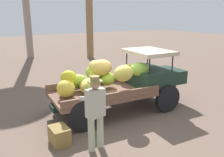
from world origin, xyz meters
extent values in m
plane|color=brown|center=(0.00, 0.00, 0.00)|extent=(60.00, 60.00, 0.00)
cube|color=#193026|center=(0.02, 0.18, 0.48)|extent=(4.02, 0.74, 0.16)
cylinder|color=black|center=(1.53, 0.86, 0.43)|extent=(0.87, 0.21, 0.86)
cylinder|color=black|center=(1.41, -0.73, 0.43)|extent=(0.87, 0.21, 0.86)
cylinder|color=black|center=(-1.26, 1.08, 0.43)|extent=(0.87, 0.21, 0.86)
cylinder|color=black|center=(-1.39, -0.52, 0.43)|extent=(0.87, 0.21, 0.86)
cube|color=brown|center=(-0.43, 0.21, 0.66)|extent=(3.12, 1.94, 0.10)
cube|color=brown|center=(-0.37, 1.01, 0.82)|extent=(3.00, 0.31, 0.22)
cube|color=brown|center=(-0.49, -0.59, 0.82)|extent=(3.00, 0.31, 0.22)
cube|color=#193026|center=(1.27, 0.08, 0.99)|extent=(1.21, 1.60, 0.55)
cube|color=#193026|center=(2.17, 0.01, 0.93)|extent=(0.78, 1.11, 0.44)
cylinder|color=black|center=(1.76, 0.69, 1.54)|extent=(0.04, 0.04, 0.55)
cylinder|color=black|center=(1.66, -0.60, 1.54)|extent=(0.04, 0.04, 0.55)
cylinder|color=black|center=(0.88, 0.76, 1.54)|extent=(0.04, 0.04, 0.55)
cylinder|color=black|center=(0.78, -0.53, 1.54)|extent=(0.04, 0.04, 0.55)
cube|color=#B9AA91|center=(1.27, 0.08, 1.81)|extent=(1.33, 1.61, 0.12)
ellipsoid|color=gold|center=(-0.88, 0.24, 0.99)|extent=(0.73, 0.70, 0.54)
ellipsoid|color=#91B12D|center=(-0.05, 0.47, 1.01)|extent=(0.78, 0.77, 0.49)
ellipsoid|color=gold|center=(-0.26, 0.50, 1.41)|extent=(0.80, 0.76, 0.58)
ellipsoid|color=gold|center=(0.78, 0.55, 1.14)|extent=(0.85, 0.84, 0.54)
ellipsoid|color=gold|center=(-0.34, 0.76, 1.12)|extent=(0.63, 0.68, 0.52)
ellipsoid|color=#95C144|center=(-0.82, 0.04, 0.98)|extent=(0.79, 0.69, 0.48)
ellipsoid|color=gold|center=(-0.28, 0.82, 1.37)|extent=(0.64, 0.73, 0.58)
ellipsoid|color=#89BA41|center=(0.75, -0.11, 1.34)|extent=(0.74, 0.69, 0.49)
ellipsoid|color=gold|center=(-0.91, 0.08, 1.00)|extent=(0.78, 0.68, 0.48)
ellipsoid|color=gold|center=(-0.09, -0.44, 1.39)|extent=(0.63, 0.52, 0.51)
ellipsoid|color=gold|center=(-1.37, 0.47, 1.25)|extent=(0.54, 0.47, 0.41)
ellipsoid|color=#A7D048|center=(-1.42, 0.58, 0.96)|extent=(0.53, 0.51, 0.48)
ellipsoid|color=#8FB432|center=(-0.29, 0.85, 1.19)|extent=(0.80, 0.76, 0.56)
ellipsoid|color=yellow|center=(-1.53, 0.29, 0.99)|extent=(0.66, 0.70, 0.62)
ellipsoid|color=gold|center=(-0.24, 0.51, 1.36)|extent=(0.69, 0.69, 0.50)
ellipsoid|color=#94B736|center=(-0.95, 0.72, 1.02)|extent=(0.72, 0.67, 0.43)
cylinder|color=#B1BA9B|center=(-1.65, -1.45, 0.40)|extent=(0.15, 0.15, 0.80)
cylinder|color=#B1BA9B|center=(-1.40, -1.40, 0.40)|extent=(0.15, 0.15, 0.80)
cube|color=#B6B8A7|center=(-1.52, -1.42, 1.12)|extent=(0.44, 0.31, 0.64)
cylinder|color=#B6B8A7|center=(-1.64, -1.34, 1.22)|extent=(0.37, 0.34, 0.10)
cylinder|color=#B6B8A7|center=(-1.44, -1.31, 1.22)|extent=(0.27, 0.40, 0.10)
sphere|color=tan|center=(-1.52, -1.42, 1.55)|extent=(0.22, 0.22, 0.22)
cylinder|color=olive|center=(-1.52, -1.42, 1.62)|extent=(0.34, 0.34, 0.02)
cylinder|color=olive|center=(-1.52, -1.42, 1.68)|extent=(0.20, 0.20, 0.10)
cube|color=olive|center=(-2.15, -0.76, 0.21)|extent=(0.40, 0.55, 0.42)
camera|label=1|loc=(-3.80, -5.71, 2.99)|focal=38.00mm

